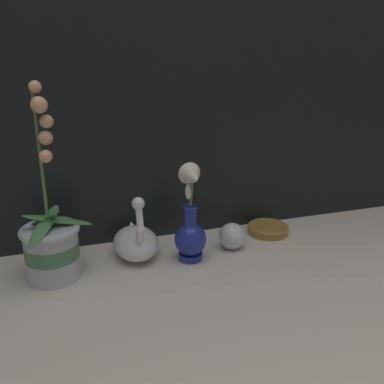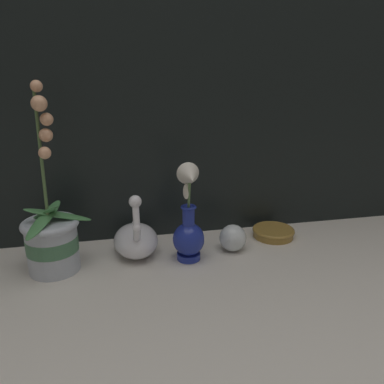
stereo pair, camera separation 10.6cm
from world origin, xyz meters
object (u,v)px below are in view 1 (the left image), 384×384
(orchid_potted_plant, at_px, (52,243))
(swan_figurine, at_px, (136,240))
(blue_vase, at_px, (191,226))
(glass_sphere, at_px, (232,236))
(amber_dish, at_px, (268,228))

(orchid_potted_plant, distance_m, swan_figurine, 0.23)
(blue_vase, height_order, glass_sphere, blue_vase)
(orchid_potted_plant, distance_m, amber_dish, 0.67)
(blue_vase, relative_size, glass_sphere, 3.53)
(blue_vase, bearing_deg, glass_sphere, 12.62)
(swan_figurine, xyz_separation_m, blue_vase, (0.14, -0.07, 0.06))
(glass_sphere, bearing_deg, amber_dish, 22.22)
(blue_vase, xyz_separation_m, amber_dish, (0.30, 0.10, -0.09))
(blue_vase, height_order, amber_dish, blue_vase)
(amber_dish, bearing_deg, orchid_potted_plant, -173.44)
(blue_vase, bearing_deg, swan_figurine, 152.68)
(amber_dish, bearing_deg, blue_vase, -162.15)
(orchid_potted_plant, height_order, swan_figurine, orchid_potted_plant)
(orchid_potted_plant, height_order, glass_sphere, orchid_potted_plant)
(orchid_potted_plant, relative_size, blue_vase, 1.75)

